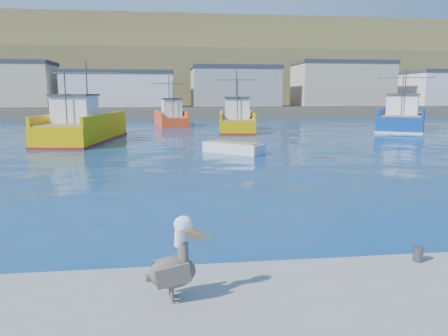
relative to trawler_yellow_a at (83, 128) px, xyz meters
name	(u,v)px	position (x,y,z in m)	size (l,w,h in m)	color
ground	(243,237)	(8.86, -25.70, -1.09)	(260.00, 260.00, 0.00)	navy
dock_bollards	(303,260)	(9.46, -29.10, -0.44)	(36.20, 0.20, 0.30)	#4C4C4C
far_shore	(174,74)	(8.86, 83.50, 7.89)	(200.00, 81.00, 24.00)	brown
trawler_yellow_a	(83,128)	(0.00, 0.00, 0.00)	(5.90, 12.70, 6.63)	#DBA900
trawler_yellow_b	(237,122)	(14.03, 8.14, -0.11)	(4.91, 10.47, 6.36)	#DBA900
trawler_blue	(402,119)	(32.26, 7.87, 0.02)	(10.45, 12.99, 6.68)	navy
boat_orange	(171,117)	(7.29, 16.90, -0.06)	(4.36, 8.65, 6.08)	#E84117
skiff_mid	(233,149)	(11.15, -8.79, -0.81)	(3.95, 3.83, 0.89)	silver
skiff_far	(389,127)	(30.83, 8.08, -0.79)	(2.35, 4.47, 0.93)	silver
pelican	(175,265)	(6.96, -30.16, 0.01)	(1.15, 0.58, 1.41)	#595451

